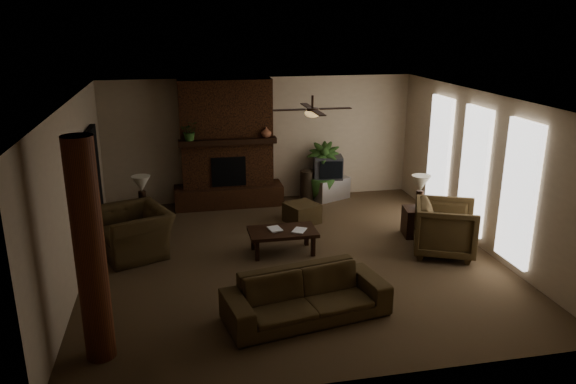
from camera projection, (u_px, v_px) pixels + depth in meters
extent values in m
plane|color=brown|center=(293.00, 258.00, 9.72)|extent=(7.00, 7.00, 0.00)
plane|color=silver|center=(293.00, 99.00, 8.88)|extent=(7.00, 7.00, 0.00)
plane|color=tan|center=(261.00, 139.00, 12.58)|extent=(7.00, 0.00, 7.00)
plane|color=tan|center=(359.00, 271.00, 6.03)|extent=(7.00, 0.00, 7.00)
plane|color=tan|center=(74.00, 195.00, 8.64)|extent=(0.00, 7.00, 7.00)
plane|color=tan|center=(482.00, 171.00, 9.97)|extent=(0.00, 7.00, 7.00)
cube|color=#472513|center=(227.00, 143.00, 12.19)|extent=(2.00, 0.50, 2.80)
cube|color=#472513|center=(229.00, 195.00, 12.45)|extent=(2.40, 0.70, 0.45)
cube|color=black|center=(229.00, 172.00, 12.12)|extent=(0.75, 0.04, 0.65)
cube|color=black|center=(228.00, 141.00, 11.90)|extent=(2.10, 0.28, 0.12)
cube|color=white|center=(439.00, 154.00, 11.47)|extent=(0.08, 0.85, 2.35)
cube|color=white|center=(474.00, 171.00, 10.16)|extent=(0.08, 0.85, 2.35)
cube|color=white|center=(519.00, 194.00, 8.85)|extent=(0.08, 0.85, 2.35)
cylinder|color=#592A16|center=(90.00, 253.00, 6.50)|extent=(0.36, 0.36, 2.80)
cube|color=black|center=(95.00, 184.00, 10.44)|extent=(0.10, 1.00, 2.10)
cylinder|color=black|center=(313.00, 103.00, 9.28)|extent=(0.04, 0.04, 0.24)
cylinder|color=black|center=(312.00, 110.00, 9.31)|extent=(0.20, 0.20, 0.06)
ellipsoid|color=#F2BF72|center=(312.00, 113.00, 9.33)|extent=(0.26, 0.26, 0.14)
cube|color=black|center=(335.00, 108.00, 9.39)|extent=(0.55, 0.12, 0.01)
cube|color=black|center=(289.00, 110.00, 9.23)|extent=(0.55, 0.12, 0.01)
cube|color=black|center=(307.00, 106.00, 9.68)|extent=(0.12, 0.55, 0.01)
cube|color=black|center=(318.00, 113.00, 8.94)|extent=(0.12, 0.55, 0.01)
imported|color=#43341D|center=(306.00, 288.00, 7.68)|extent=(2.37, 1.08, 0.89)
imported|color=#43341D|center=(134.00, 224.00, 9.76)|extent=(1.25, 1.49, 1.11)
imported|color=#43341D|center=(446.00, 226.00, 9.77)|extent=(1.29, 1.32, 1.05)
cube|color=black|center=(283.00, 232.00, 9.85)|extent=(1.20, 0.70, 0.06)
cube|color=black|center=(257.00, 251.00, 9.58)|extent=(0.07, 0.07, 0.37)
cube|color=black|center=(313.00, 246.00, 9.77)|extent=(0.07, 0.07, 0.37)
cube|color=black|center=(253.00, 240.00, 10.05)|extent=(0.07, 0.07, 0.37)
cube|color=black|center=(306.00, 236.00, 10.24)|extent=(0.07, 0.07, 0.37)
cube|color=#43341D|center=(302.00, 213.00, 11.40)|extent=(0.78, 0.78, 0.40)
cube|color=silver|center=(330.00, 188.00, 12.89)|extent=(0.98, 0.81, 0.50)
cube|color=#38383A|center=(328.00, 167.00, 12.73)|extent=(0.72, 0.60, 0.52)
cube|color=black|center=(331.00, 170.00, 12.48)|extent=(0.52, 0.11, 0.40)
cylinder|color=#2F251A|center=(307.00, 185.00, 12.75)|extent=(0.34, 0.34, 0.70)
sphere|color=#2F251A|center=(307.00, 175.00, 12.68)|extent=(0.34, 0.34, 0.34)
imported|color=#2F5221|center=(322.00, 184.00, 12.81)|extent=(1.23, 1.52, 0.74)
cube|color=black|center=(143.00, 222.00, 10.69)|extent=(0.55, 0.55, 0.55)
cylinder|color=black|center=(143.00, 200.00, 10.53)|extent=(0.15, 0.15, 0.35)
cone|color=beige|center=(141.00, 184.00, 10.43)|extent=(0.37, 0.37, 0.30)
cube|color=black|center=(417.00, 222.00, 10.68)|extent=(0.58, 0.58, 0.55)
cylinder|color=black|center=(420.00, 199.00, 10.56)|extent=(0.15, 0.15, 0.35)
cone|color=beige|center=(421.00, 183.00, 10.47)|extent=(0.39, 0.39, 0.30)
imported|color=#2F5221|center=(190.00, 133.00, 11.64)|extent=(0.38, 0.42, 0.33)
imported|color=#97593C|center=(266.00, 132.00, 12.00)|extent=(0.23, 0.24, 0.22)
imported|color=#999999|center=(269.00, 223.00, 9.77)|extent=(0.22, 0.07, 0.29)
imported|color=#999999|center=(294.00, 223.00, 9.79)|extent=(0.19, 0.13, 0.29)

